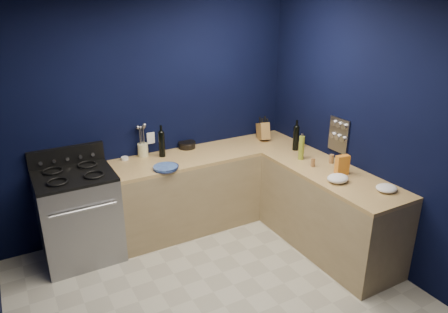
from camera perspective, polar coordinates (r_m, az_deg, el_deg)
floor at (r=3.98m, az=0.09°, el=-19.93°), size 3.50×3.50×0.02m
wall_back at (r=4.79m, az=-10.26°, el=5.07°), size 3.50×0.02×2.60m
wall_right at (r=4.35m, az=20.82°, el=2.32°), size 0.02×3.50×2.60m
cab_back at (r=5.04m, az=-1.92°, el=-4.38°), size 2.30×0.63×0.86m
top_back at (r=4.86m, az=-1.98°, el=0.41°), size 2.30×0.63×0.04m
cab_right at (r=4.64m, az=14.11°, el=-7.45°), size 0.63×1.67×0.86m
top_right at (r=4.44m, az=14.62°, el=-2.35°), size 0.63×1.67×0.04m
gas_range at (r=4.60m, az=-19.19°, el=-7.89°), size 0.76×0.66×0.92m
oven_door at (r=4.33m, az=-18.37°, el=-9.85°), size 0.59×0.02×0.42m
cooktop at (r=4.40m, az=-19.93°, el=-2.46°), size 0.76×0.66×0.03m
backguard at (r=4.64m, az=-20.76°, el=0.05°), size 0.76×0.06×0.20m
spice_panel at (r=4.72m, az=15.44°, el=2.85°), size 0.02×0.28×0.38m
wall_outlet at (r=4.84m, az=-10.01°, el=2.51°), size 0.09×0.02×0.13m
plate_stack at (r=4.41m, az=-8.01°, el=-1.51°), size 0.29×0.29×0.03m
ramekin at (r=4.74m, az=-13.43°, el=-0.25°), size 0.10×0.10×0.03m
utensil_crock at (r=4.79m, az=-11.04°, el=0.90°), size 0.14×0.14×0.15m
wine_bottle_back at (r=4.72m, az=-8.52°, el=1.65°), size 0.08×0.08×0.29m
lemon_basket at (r=4.98m, az=-5.10°, el=1.61°), size 0.24×0.24×0.08m
knife_block at (r=5.26m, az=5.38°, el=3.46°), size 0.17×0.27×0.26m
wine_bottle_right at (r=4.94m, az=9.82°, el=2.46°), size 0.08×0.08×0.28m
oil_bottle at (r=4.67m, az=10.56°, el=1.17°), size 0.06×0.06×0.27m
spice_jar_near at (r=4.52m, az=12.07°, el=-0.79°), size 0.05×0.05×0.09m
spice_jar_far at (r=4.66m, az=14.50°, el=-0.31°), size 0.06×0.06×0.10m
crouton_bag at (r=4.38m, az=15.88°, el=-1.13°), size 0.15×0.09×0.20m
towel_front at (r=4.21m, az=15.32°, el=-2.91°), size 0.27×0.25×0.08m
towel_end at (r=4.17m, az=21.36°, el=-4.06°), size 0.21×0.19×0.06m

